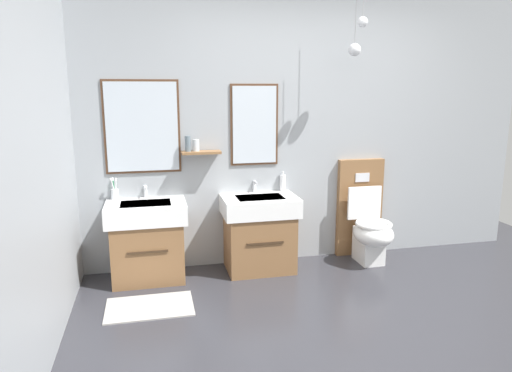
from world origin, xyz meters
name	(u,v)px	position (x,y,z in m)	size (l,w,h in m)	color
ground_plane	(386,349)	(0.00, 0.00, -0.05)	(5.79, 4.84, 0.10)	#2D2D33
wall_back	(305,121)	(-0.02, 1.76, 1.39)	(4.59, 0.55, 2.77)	#999EA3
wall_left	(8,151)	(-2.23, 0.00, 1.39)	(0.12, 3.64, 2.77)	#999EA3
bath_mat	(150,307)	(-1.58, 0.89, 0.01)	(0.68, 0.44, 0.01)	#9E9993
vanity_sink_left	(147,239)	(-1.58, 1.49, 0.37)	(0.70, 0.50, 0.71)	brown
tap_on_left_sink	(145,190)	(-1.58, 1.67, 0.79)	(0.03, 0.13, 0.11)	silver
vanity_sink_right	(259,231)	(-0.54, 1.49, 0.37)	(0.70, 0.50, 0.71)	brown
tap_on_right_sink	(255,185)	(-0.54, 1.67, 0.79)	(0.03, 0.13, 0.11)	silver
toilet	(366,223)	(0.56, 1.50, 0.38)	(0.48, 0.62, 1.00)	brown
toothbrush_cup	(115,193)	(-1.85, 1.66, 0.77)	(0.07, 0.07, 0.20)	silver
soap_dispenser	(283,182)	(-0.27, 1.67, 0.80)	(0.06, 0.06, 0.19)	white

